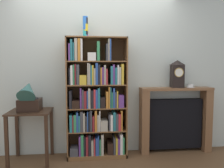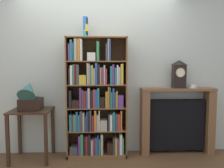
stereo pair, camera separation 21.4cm
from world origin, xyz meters
The scene contains 9 objects.
ground_plane centered at (0.00, 0.00, -0.01)m, with size 7.91×6.40×0.02m, color brown.
wall_back centered at (0.15, 0.33, 1.31)m, with size 4.91×0.08×2.62m, color beige.
bookshelf centered at (-0.02, 0.12, 0.82)m, with size 0.90×0.33×1.82m.
cup_stack centered at (-0.16, 0.14, 1.98)m, with size 0.08×0.08×0.31m.
side_table_left centered at (-0.97, 0.03, 0.57)m, with size 0.59×0.53×0.76m.
gramophone centered at (-0.97, -0.02, 0.96)m, with size 0.30×0.43×0.50m.
fireplace_mantel centered at (1.27, 0.19, 0.52)m, with size 1.16×0.24×1.05m.
mantel_clock centered at (1.28, 0.17, 1.27)m, with size 0.20×0.14×0.44m.
teacup_with_saucer centered at (1.51, 0.17, 1.07)m, with size 0.14×0.13×0.05m.
Camera 2 is at (0.07, -3.31, 1.42)m, focal length 36.31 mm.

